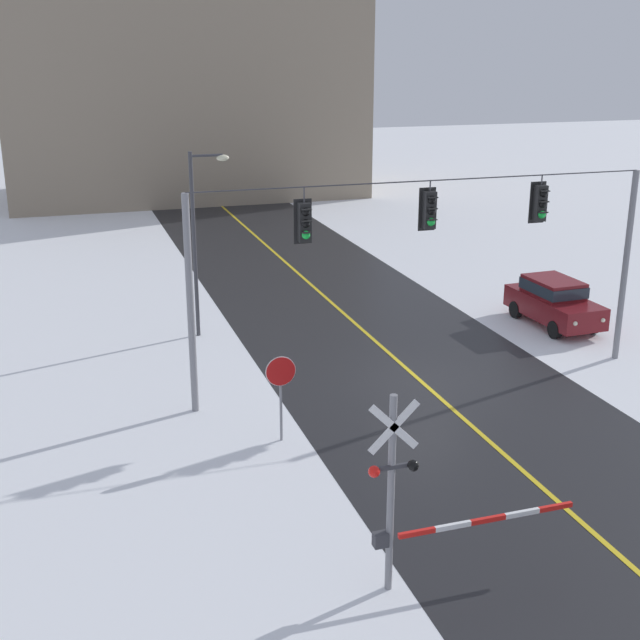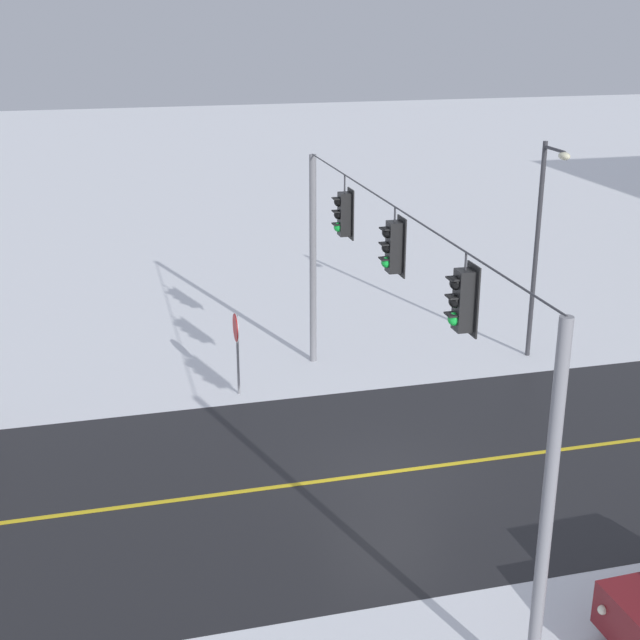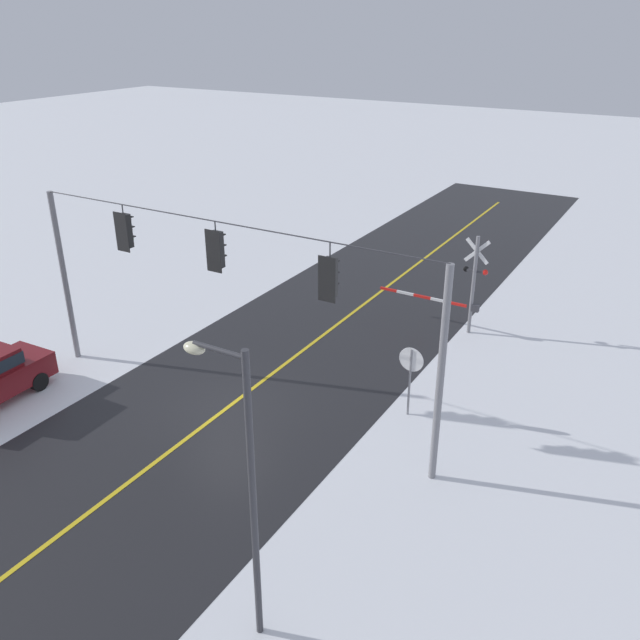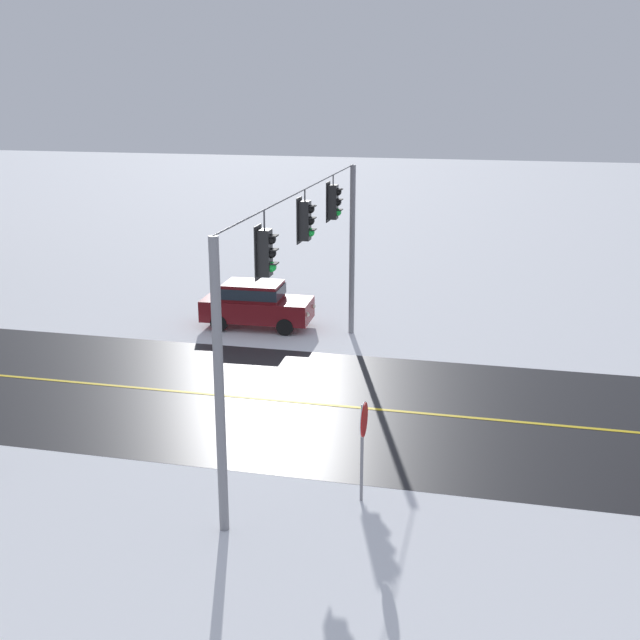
# 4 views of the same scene
# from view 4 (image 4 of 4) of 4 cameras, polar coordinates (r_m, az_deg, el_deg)

# --- Properties ---
(ground_plane) EXTENTS (160.00, 160.00, 0.00)m
(ground_plane) POSITION_cam_4_polar(r_m,az_deg,el_deg) (23.23, -1.03, -5.99)
(ground_plane) COLOR white
(road_asphalt) EXTENTS (9.00, 80.00, 0.01)m
(road_asphalt) POSITION_cam_4_polar(r_m,az_deg,el_deg) (25.27, -14.39, -4.62)
(road_asphalt) COLOR black
(road_asphalt) RESTS_ON ground
(lane_centre_line) EXTENTS (0.14, 72.00, 0.01)m
(lane_centre_line) POSITION_cam_4_polar(r_m,az_deg,el_deg) (25.27, -14.39, -4.60)
(lane_centre_line) COLOR gold
(lane_centre_line) RESTS_ON ground
(signal_span) EXTENTS (14.20, 0.47, 6.22)m
(signal_span) POSITION_cam_4_polar(r_m,az_deg,el_deg) (21.94, -1.06, 4.30)
(signal_span) COLOR gray
(signal_span) RESTS_ON ground
(stop_sign) EXTENTS (0.80, 0.09, 2.35)m
(stop_sign) POSITION_cam_4_polar(r_m,az_deg,el_deg) (17.42, 3.13, -7.87)
(stop_sign) COLOR gray
(stop_sign) RESTS_ON ground
(parked_car_maroon) EXTENTS (1.93, 4.25, 1.74)m
(parked_car_maroon) POSITION_cam_4_polar(r_m,az_deg,el_deg) (30.20, -4.63, 1.24)
(parked_car_maroon) COLOR maroon
(parked_car_maroon) RESTS_ON ground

